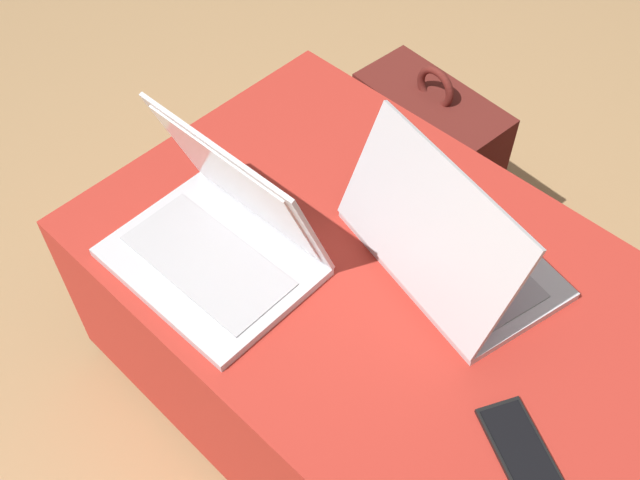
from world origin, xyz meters
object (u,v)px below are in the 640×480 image
at_px(laptop_far, 445,244).
at_px(backpack, 426,167).
at_px(laptop_near, 220,236).
at_px(cell_phone, 521,450).

relative_size(laptop_far, backpack, 0.82).
xyz_separation_m(laptop_near, laptop_far, (0.27, 0.24, -0.00)).
distance_m(cell_phone, backpack, 0.82).
bearing_deg(cell_phone, backpack, 74.51).
height_order(laptop_near, cell_phone, laptop_near).
xyz_separation_m(laptop_near, cell_phone, (0.55, 0.06, -0.05)).
relative_size(cell_phone, backpack, 0.34).
xyz_separation_m(laptop_near, backpack, (-0.02, 0.59, -0.29)).
height_order(cell_phone, backpack, backpack).
relative_size(laptop_far, cell_phone, 2.43).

